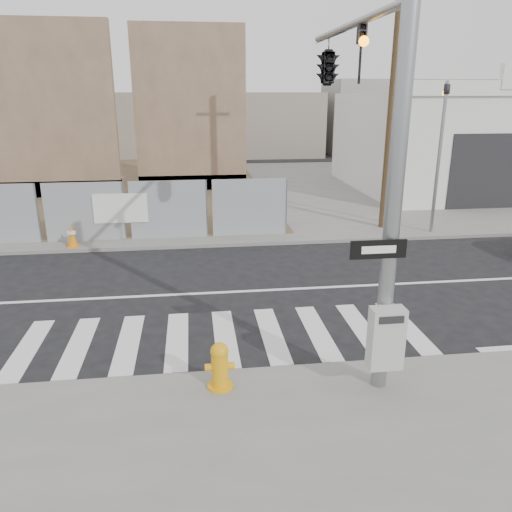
{
  "coord_description": "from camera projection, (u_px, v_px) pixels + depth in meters",
  "views": [
    {
      "loc": [
        -0.56,
        -11.99,
        4.9
      ],
      "look_at": [
        0.81,
        -1.34,
        1.4
      ],
      "focal_mm": 35.0,
      "sensor_mm": 36.0,
      "label": 1
    }
  ],
  "objects": [
    {
      "name": "ground",
      "position": [
        218.0,
        293.0,
        12.9
      ],
      "size": [
        100.0,
        100.0,
        0.0
      ],
      "primitive_type": "plane",
      "color": "black",
      "rests_on": "ground"
    },
    {
      "name": "sidewalk_far",
      "position": [
        203.0,
        191.0,
        26.08
      ],
      "size": [
        50.0,
        20.0,
        0.12
      ],
      "primitive_type": "cube",
      "color": "slate",
      "rests_on": "ground"
    },
    {
      "name": "signal_pole",
      "position": [
        346.0,
        100.0,
        9.79
      ],
      "size": [
        0.96,
        5.87,
        7.0
      ],
      "color": "gray",
      "rests_on": "sidewalk_near"
    },
    {
      "name": "far_signal_pole",
      "position": [
        441.0,
        137.0,
        17.13
      ],
      "size": [
        0.16,
        0.2,
        5.6
      ],
      "color": "gray",
      "rests_on": "sidewalk_far"
    },
    {
      "name": "concrete_wall_left",
      "position": [
        52.0,
        128.0,
        23.34
      ],
      "size": [
        6.0,
        1.3,
        8.0
      ],
      "color": "brown",
      "rests_on": "sidewalk_far"
    },
    {
      "name": "concrete_wall_right",
      "position": [
        191.0,
        126.0,
        25.07
      ],
      "size": [
        5.5,
        1.3,
        8.0
      ],
      "color": "brown",
      "rests_on": "sidewalk_far"
    },
    {
      "name": "auto_shop",
      "position": [
        471.0,
        141.0,
        26.03
      ],
      "size": [
        12.0,
        10.2,
        5.95
      ],
      "color": "silver",
      "rests_on": "sidewalk_far"
    },
    {
      "name": "utility_pole_right",
      "position": [
        394.0,
        85.0,
        17.26
      ],
      "size": [
        1.6,
        0.28,
        10.0
      ],
      "color": "#4D3C23",
      "rests_on": "sidewalk_far"
    },
    {
      "name": "fire_hydrant",
      "position": [
        220.0,
        366.0,
        8.42
      ],
      "size": [
        0.5,
        0.44,
        0.83
      ],
      "rotation": [
        0.0,
        0.0,
        0.0
      ],
      "color": "orange",
      "rests_on": "sidewalk_near"
    },
    {
      "name": "traffic_cone_c",
      "position": [
        72.0,
        236.0,
        16.27
      ],
      "size": [
        0.45,
        0.45,
        0.73
      ],
      "rotation": [
        0.0,
        0.0,
        0.23
      ],
      "color": "orange",
      "rests_on": "sidewalk_far"
    },
    {
      "name": "traffic_cone_d",
      "position": [
        139.0,
        227.0,
        17.41
      ],
      "size": [
        0.48,
        0.48,
        0.73
      ],
      "rotation": [
        0.0,
        0.0,
        -0.35
      ],
      "color": "#F8360D",
      "rests_on": "sidewalk_far"
    }
  ]
}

